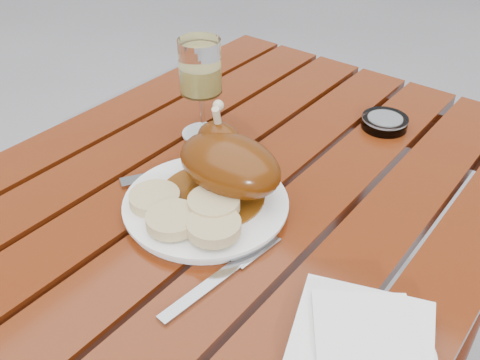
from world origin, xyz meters
name	(u,v)px	position (x,y,z in m)	size (l,w,h in m)	color
table	(221,350)	(0.00, 0.00, 0.38)	(0.80, 1.20, 0.75)	#69260C
dinner_plate	(206,205)	(0.00, -0.02, 0.76)	(0.26, 0.26, 0.02)	white
roast_duck	(227,163)	(0.00, 0.03, 0.81)	(0.18, 0.17, 0.13)	#62320B
bread_dumplings	(188,212)	(0.01, -0.07, 0.78)	(0.20, 0.13, 0.03)	tan
wine_glass	(201,90)	(-0.15, 0.14, 0.84)	(0.08, 0.08, 0.19)	#C7B85A
side_plate	(364,355)	(0.32, -0.12, 0.76)	(0.16, 0.16, 0.01)	white
napkin	(362,337)	(0.31, -0.11, 0.77)	(0.16, 0.15, 0.01)	white
ashtray	(385,122)	(0.11, 0.38, 0.76)	(0.09, 0.09, 0.02)	#B2B7BC
fork	(180,172)	(-0.10, 0.02, 0.75)	(0.02, 0.20, 0.01)	gray
knife	(214,282)	(0.11, -0.13, 0.75)	(0.02, 0.18, 0.01)	gray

